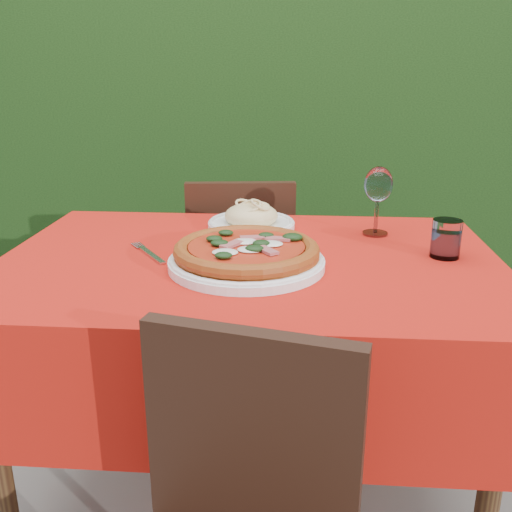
# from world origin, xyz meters

# --- Properties ---
(ground) EXTENTS (60.00, 60.00, 0.00)m
(ground) POSITION_xyz_m (0.00, 0.00, 0.00)
(ground) COLOR #625D59
(ground) RESTS_ON ground
(hedge) EXTENTS (3.20, 0.55, 1.78)m
(hedge) POSITION_xyz_m (0.00, 1.55, 0.92)
(hedge) COLOR black
(hedge) RESTS_ON ground
(dining_table) EXTENTS (1.26, 0.86, 0.75)m
(dining_table) POSITION_xyz_m (0.00, 0.00, 0.60)
(dining_table) COLOR #4A3017
(dining_table) RESTS_ON ground
(chair_far) EXTENTS (0.41, 0.41, 0.83)m
(chair_far) POSITION_xyz_m (-0.09, 0.62, 0.48)
(chair_far) COLOR black
(chair_far) RESTS_ON ground
(pizza_plate) EXTENTS (0.41, 0.41, 0.07)m
(pizza_plate) POSITION_xyz_m (-0.00, -0.08, 0.78)
(pizza_plate) COLOR white
(pizza_plate) RESTS_ON dining_table
(pasta_plate) EXTENTS (0.26, 0.26, 0.07)m
(pasta_plate) POSITION_xyz_m (-0.02, 0.27, 0.77)
(pasta_plate) COLOR white
(pasta_plate) RESTS_ON dining_table
(water_glass) EXTENTS (0.07, 0.07, 0.10)m
(water_glass) POSITION_xyz_m (0.49, 0.04, 0.79)
(water_glass) COLOR white
(water_glass) RESTS_ON dining_table
(wine_glass) EXTENTS (0.08, 0.08, 0.20)m
(wine_glass) POSITION_xyz_m (0.34, 0.23, 0.89)
(wine_glass) COLOR silver
(wine_glass) RESTS_ON dining_table
(fork) EXTENTS (0.14, 0.19, 0.01)m
(fork) POSITION_xyz_m (-0.25, -0.01, 0.75)
(fork) COLOR silver
(fork) RESTS_ON dining_table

